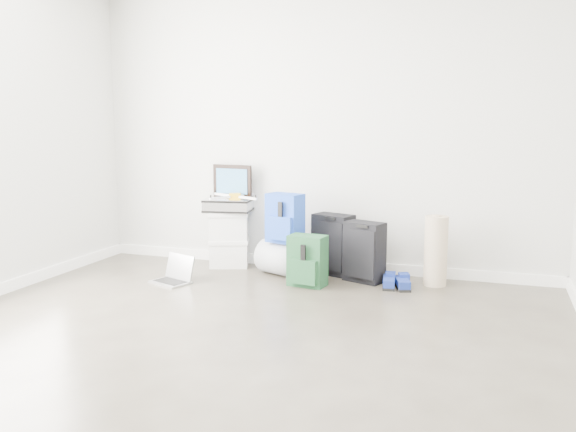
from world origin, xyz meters
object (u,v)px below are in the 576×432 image
(boxes_stack, at_px, (229,239))
(duffel_bag, at_px, (286,259))
(briefcase, at_px, (228,205))
(laptop, at_px, (174,276))
(large_suitcase, at_px, (333,244))
(carry_on, at_px, (364,252))

(boxes_stack, height_order, duffel_bag, boxes_stack)
(briefcase, xyz_separation_m, laptop, (-0.22, -0.72, -0.55))
(duffel_bag, xyz_separation_m, large_suitcase, (0.40, 0.21, 0.12))
(large_suitcase, bearing_deg, laptop, -130.02)
(large_suitcase, height_order, laptop, large_suitcase)
(laptop, bearing_deg, carry_on, 40.48)
(boxes_stack, height_order, briefcase, briefcase)
(duffel_bag, xyz_separation_m, carry_on, (0.73, 0.02, 0.11))
(duffel_bag, bearing_deg, boxes_stack, -171.09)
(briefcase, relative_size, large_suitcase, 0.79)
(large_suitcase, bearing_deg, boxes_stack, -159.16)
(laptop, bearing_deg, briefcase, 94.46)
(boxes_stack, relative_size, laptop, 1.36)
(briefcase, xyz_separation_m, duffel_bag, (0.66, -0.19, -0.45))
(carry_on, bearing_deg, large_suitcase, 171.77)
(large_suitcase, xyz_separation_m, carry_on, (0.33, -0.18, -0.01))
(boxes_stack, bearing_deg, laptop, -126.48)
(briefcase, distance_m, duffel_bag, 0.82)
(briefcase, height_order, large_suitcase, briefcase)
(briefcase, bearing_deg, carry_on, -16.46)
(boxes_stack, height_order, large_suitcase, large_suitcase)
(carry_on, relative_size, laptop, 1.34)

